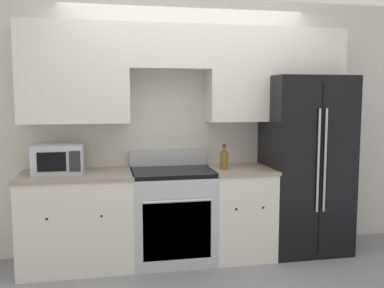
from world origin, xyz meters
The scene contains 8 objects.
ground_plane centered at (0.00, 0.00, 0.00)m, with size 12.00×12.00×0.00m, color gray.
wall_back centered at (0.01, 0.58, 1.53)m, with size 8.00×0.39×2.60m.
lower_cabinets_left centered at (-1.10, 0.31, 0.45)m, with size 1.04×0.64×0.89m.
lower_cabinets_right centered at (0.49, 0.31, 0.45)m, with size 0.61×0.64×0.89m.
oven_range centered at (-0.20, 0.31, 0.45)m, with size 0.79×0.65×1.05m.
refrigerator centered at (1.20, 0.37, 0.90)m, with size 0.82×0.77×1.81m.
microwave centered at (-1.25, 0.36, 1.03)m, with size 0.45×0.38×0.26m.
bottle centered at (0.31, 0.26, 0.99)m, with size 0.07×0.07×0.25m.
Camera 1 is at (-0.80, -3.74, 1.60)m, focal length 40.00 mm.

